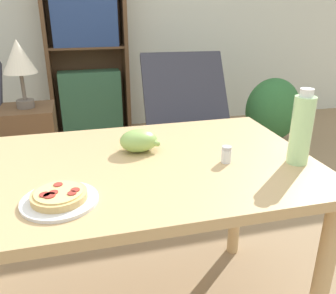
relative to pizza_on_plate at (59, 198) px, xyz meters
The scene contains 10 objects.
dining_table 0.29m from the pizza_on_plate, 49.89° to the left, with size 1.39×0.79×0.74m.
pizza_on_plate is the anchor object (origin of this frame).
grape_bunch 0.42m from the pizza_on_plate, 48.15° to the left, with size 0.15×0.12×0.08m.
drink_bottle 0.80m from the pizza_on_plate, ahead, with size 0.07×0.07×0.26m.
salt_shaker 0.57m from the pizza_on_plate, 13.61° to the left, with size 0.04×0.04×0.06m.
lounge_chair_far 1.93m from the pizza_on_plate, 61.04° to the left, with size 0.72×0.81×0.88m.
bookshelf 2.70m from the pizza_on_plate, 85.74° to the left, with size 0.77×0.28×1.72m.
side_table 1.58m from the pizza_on_plate, 99.80° to the left, with size 0.34×0.34×0.62m.
table_lamp 1.53m from the pizza_on_plate, 99.80° to the left, with size 0.21×0.21×0.43m.
potted_plant_floor 2.59m from the pizza_on_plate, 46.36° to the left, with size 0.49×0.42×0.65m.
Camera 1 is at (-0.07, -1.14, 1.25)m, focal length 38.00 mm.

